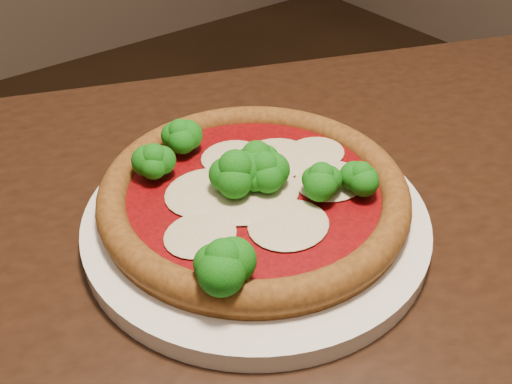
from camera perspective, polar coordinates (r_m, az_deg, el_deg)
dining_table at (r=0.56m, az=6.57°, el=-15.17°), size 1.30×1.10×0.75m
plate at (r=0.50m, az=0.00°, el=-2.80°), size 0.30×0.30×0.02m
pizza at (r=0.49m, az=-0.34°, el=0.24°), size 0.27×0.27×0.06m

